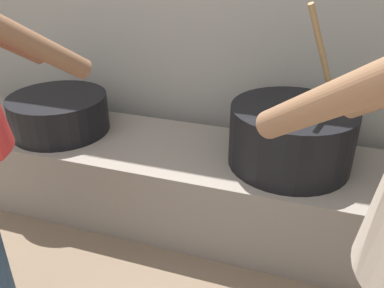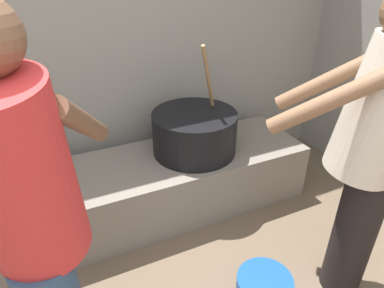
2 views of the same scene
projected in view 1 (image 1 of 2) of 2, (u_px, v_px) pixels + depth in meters
The scene contains 3 objects.
hearth_ledge at pixel (167, 179), 2.13m from camera, with size 2.71×0.60×0.41m, color slate.
cooking_pot_main at pixel (291, 136), 1.81m from camera, with size 0.56×0.56×0.73m.
cooking_pot_secondary at pixel (59, 113), 2.15m from camera, with size 0.52×0.52×0.20m.
Camera 1 is at (1.03, 0.06, 1.36)m, focal length 37.30 mm.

